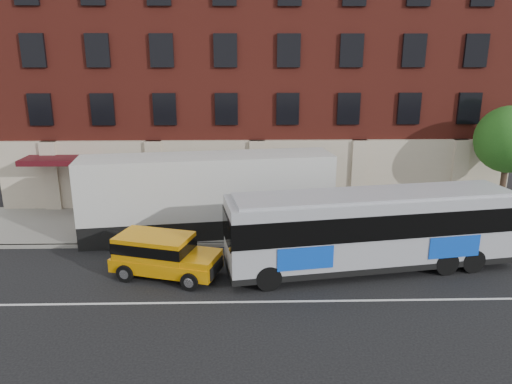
{
  "coord_description": "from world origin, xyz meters",
  "views": [
    {
      "loc": [
        -0.74,
        -15.43,
        8.84
      ],
      "look_at": [
        -0.22,
        5.5,
        2.85
      ],
      "focal_mm": 33.34,
      "sensor_mm": 36.0,
      "label": 1
    }
  ],
  "objects_px": {
    "city_bus": "(372,227)",
    "shipping_container": "(208,196)",
    "street_tree": "(510,142)",
    "yellow_suv": "(161,253)",
    "sign_pole": "(82,218)"
  },
  "relations": [
    {
      "from": "city_bus",
      "to": "shipping_container",
      "type": "bearing_deg",
      "value": 150.03
    },
    {
      "from": "street_tree",
      "to": "shipping_container",
      "type": "relative_size",
      "value": 0.49
    },
    {
      "from": "street_tree",
      "to": "city_bus",
      "type": "distance_m",
      "value": 11.09
    },
    {
      "from": "city_bus",
      "to": "shipping_container",
      "type": "height_order",
      "value": "shipping_container"
    },
    {
      "from": "street_tree",
      "to": "yellow_suv",
      "type": "distance_m",
      "value": 19.25
    },
    {
      "from": "yellow_suv",
      "to": "shipping_container",
      "type": "xyz_separation_m",
      "value": [
        1.62,
        4.69,
        1.04
      ]
    },
    {
      "from": "sign_pole",
      "to": "yellow_suv",
      "type": "distance_m",
      "value": 5.44
    },
    {
      "from": "city_bus",
      "to": "yellow_suv",
      "type": "relative_size",
      "value": 2.66
    },
    {
      "from": "street_tree",
      "to": "city_bus",
      "type": "bearing_deg",
      "value": -145.35
    },
    {
      "from": "yellow_suv",
      "to": "shipping_container",
      "type": "relative_size",
      "value": 0.38
    },
    {
      "from": "city_bus",
      "to": "yellow_suv",
      "type": "distance_m",
      "value": 8.93
    },
    {
      "from": "shipping_container",
      "to": "yellow_suv",
      "type": "bearing_deg",
      "value": -109.1
    },
    {
      "from": "street_tree",
      "to": "city_bus",
      "type": "xyz_separation_m",
      "value": [
        -8.88,
        -6.14,
        -2.53
      ]
    },
    {
      "from": "street_tree",
      "to": "shipping_container",
      "type": "height_order",
      "value": "street_tree"
    },
    {
      "from": "city_bus",
      "to": "yellow_suv",
      "type": "xyz_separation_m",
      "value": [
        -8.87,
        -0.52,
        -0.86
      ]
    }
  ]
}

